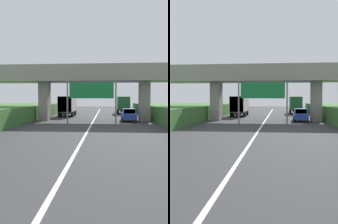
% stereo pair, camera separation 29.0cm
% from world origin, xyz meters
% --- Properties ---
extents(lane_centre_stripe, '(0.20, 95.26, 0.01)m').
position_xyz_m(lane_centre_stripe, '(0.00, 27.63, 0.00)').
color(lane_centre_stripe, white).
rests_on(lane_centre_stripe, ground).
extents(overpass_bridge, '(40.00, 4.80, 7.58)m').
position_xyz_m(overpass_bridge, '(0.00, 34.54, 5.69)').
color(overpass_bridge, gray).
rests_on(overpass_bridge, ground).
extents(overhead_highway_sign, '(5.88, 0.18, 5.08)m').
position_xyz_m(overhead_highway_sign, '(0.00, 29.12, 3.72)').
color(overhead_highway_sign, slate).
rests_on(overhead_highway_sign, ground).
extents(truck_green, '(2.44, 7.30, 3.44)m').
position_xyz_m(truck_green, '(5.16, 51.38, 1.93)').
color(truck_green, black).
rests_on(truck_green, ground).
extents(truck_orange, '(2.44, 7.30, 3.44)m').
position_xyz_m(truck_orange, '(-4.87, 42.68, 1.93)').
color(truck_orange, black).
rests_on(truck_orange, ground).
extents(car_blue, '(1.86, 4.10, 1.72)m').
position_xyz_m(car_blue, '(4.77, 33.66, 0.86)').
color(car_blue, '#233D9E').
rests_on(car_blue, ground).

